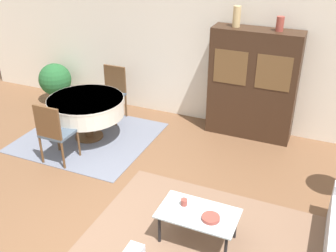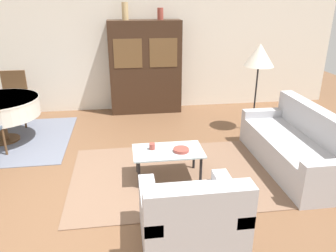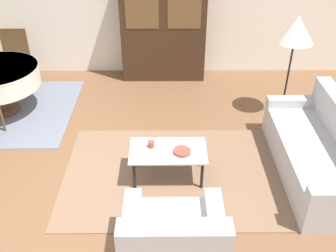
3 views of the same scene
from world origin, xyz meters
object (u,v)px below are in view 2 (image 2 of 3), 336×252
couch (297,147)px  floor_lamp (259,57)px  cup (152,146)px  vase_short (160,14)px  vase_tall (125,11)px  armchair (191,219)px  coffee_table (168,153)px  bowl (181,150)px  dining_chair_far (14,95)px  display_cabinet (145,68)px

couch → floor_lamp: floor_lamp is taller
couch → cup: (-2.05, -0.01, 0.15)m
floor_lamp → vase_short: size_ratio=7.01×
cup → vase_tall: bearing=94.6°
vase_short → floor_lamp: bearing=-41.6°
cup → vase_short: 3.19m
armchair → vase_tall: (-0.47, 4.11, 1.72)m
coffee_table → floor_lamp: bearing=40.1°
couch → bowl: (-1.69, -0.13, 0.13)m
vase_tall → vase_short: vase_tall is taller
armchair → cup: (-0.24, 1.34, 0.15)m
couch → bowl: bearing=94.3°
coffee_table → vase_tall: (-0.42, 2.83, 1.65)m
cup → floor_lamp: bearing=35.9°
dining_chair_far → cup: dining_chair_far is taller
coffee_table → cup: 0.23m
vase_tall → coffee_table: bearing=-81.5°
bowl → vase_short: bearing=88.3°
bowl → vase_short: vase_short is taller
couch → cup: couch is taller
vase_tall → dining_chair_far: bearing=-169.9°
cup → vase_tall: (-0.22, 2.77, 1.57)m
coffee_table → cup: (-0.20, 0.06, 0.08)m
armchair → bowl: size_ratio=4.64×
couch → bowl: couch is taller
armchair → cup: 1.37m
display_cabinet → floor_lamp: (1.83, -1.34, 0.40)m
armchair → floor_lamp: size_ratio=0.61×
armchair → coffee_table: armchair is taller
cup → coffee_table: bearing=-17.7°
vase_tall → floor_lamp: bearing=-31.6°
armchair → vase_short: (0.21, 4.11, 1.67)m
coffee_table → dining_chair_far: bearing=136.2°
display_cabinet → dining_chair_far: (-2.49, -0.38, -0.36)m
armchair → vase_tall: vase_tall is taller
vase_tall → vase_short: size_ratio=1.47×
couch → vase_tall: bearing=39.5°
coffee_table → display_cabinet: bearing=91.3°
floor_lamp → cup: bearing=-144.1°
floor_lamp → coffee_table: bearing=-139.9°
dining_chair_far → couch: bearing=151.7°
vase_short → bowl: bearing=-91.7°
cup → bowl: bearing=-17.8°
armchair → display_cabinet: 4.16m
coffee_table → dining_chair_far: (-2.56, 2.45, 0.20)m
dining_chair_far → vase_tall: vase_tall is taller
display_cabinet → vase_short: bearing=0.2°
coffee_table → vase_short: bearing=84.9°
couch → display_cabinet: bearing=34.8°
couch → dining_chair_far: bearing=61.7°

